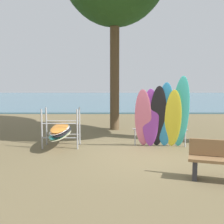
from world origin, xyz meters
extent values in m
plane|color=brown|center=(0.00, 0.00, 0.00)|extent=(80.00, 80.00, 0.00)
cube|color=#477084|center=(0.00, 28.45, 0.05)|extent=(80.00, 36.00, 0.10)
cylinder|color=brown|center=(-0.93, 4.45, 2.83)|extent=(0.40, 0.40, 5.67)
ellipsoid|color=pink|center=(-0.07, 0.98, 0.94)|extent=(0.64, 0.82, 1.88)
ellipsoid|color=purple|center=(0.16, 0.96, 0.94)|extent=(0.59, 0.61, 1.89)
ellipsoid|color=black|center=(0.39, 0.94, 0.99)|extent=(0.58, 0.79, 1.98)
ellipsoid|color=#2D8ED1|center=(0.62, 0.92, 1.04)|extent=(0.60, 0.75, 2.08)
ellipsoid|color=yellow|center=(0.86, 0.90, 0.93)|extent=(0.60, 0.75, 1.86)
ellipsoid|color=#38B2AD|center=(1.09, 0.88, 1.14)|extent=(0.57, 0.73, 2.27)
cylinder|color=#9EA0A5|center=(-0.29, 1.31, 0.28)|extent=(0.04, 0.04, 0.55)
cylinder|color=#9EA0A5|center=(1.30, 1.08, 0.28)|extent=(0.04, 0.04, 0.55)
cylinder|color=#9EA0A5|center=(0.51, 1.20, 0.55)|extent=(1.75, 0.31, 0.04)
cylinder|color=#9EA0A5|center=(-3.22, 0.83, 0.62)|extent=(0.05, 0.05, 1.25)
cylinder|color=#9EA0A5|center=(-2.12, 0.83, 0.62)|extent=(0.05, 0.05, 1.25)
cylinder|color=#9EA0A5|center=(-3.22, 1.43, 0.62)|extent=(0.05, 0.05, 1.25)
cylinder|color=#9EA0A5|center=(-2.12, 1.43, 0.62)|extent=(0.05, 0.05, 1.25)
cylinder|color=#9EA0A5|center=(-2.67, 0.83, 0.35)|extent=(1.10, 0.04, 0.04)
cylinder|color=#9EA0A5|center=(-2.67, 0.83, 0.80)|extent=(1.10, 0.04, 0.04)
cylinder|color=#9EA0A5|center=(-2.67, 1.43, 0.35)|extent=(1.10, 0.04, 0.04)
cylinder|color=#9EA0A5|center=(-2.67, 1.43, 0.80)|extent=(1.10, 0.04, 0.04)
ellipsoid|color=#C6B289|center=(-2.69, 1.13, 0.40)|extent=(0.61, 2.12, 0.06)
ellipsoid|color=#38B2AD|center=(-2.71, 1.13, 0.46)|extent=(0.59, 2.12, 0.06)
ellipsoid|color=black|center=(-2.65, 1.13, 0.52)|extent=(0.52, 2.11, 0.06)
ellipsoid|color=white|center=(-2.71, 1.13, 0.58)|extent=(0.53, 2.11, 0.06)
ellipsoid|color=orange|center=(-2.72, 1.13, 0.64)|extent=(0.60, 2.12, 0.06)
cube|color=#2D2D33|center=(0.73, -1.87, 0.21)|extent=(0.19, 0.34, 0.42)
cube|color=olive|center=(1.32, -1.87, 0.67)|extent=(1.35, 0.48, 0.36)
camera|label=1|loc=(-1.05, -7.61, 2.06)|focal=44.20mm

